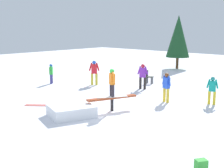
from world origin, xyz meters
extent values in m
plane|color=white|center=(0.00, 0.00, 0.00)|extent=(60.00, 60.00, 0.00)
cylinder|color=black|center=(0.00, 0.00, 0.28)|extent=(0.14, 0.14, 0.56)
cube|color=#A53F1E|center=(0.00, 0.00, 0.60)|extent=(2.37, 1.09, 0.08)
cube|color=white|center=(-1.84, 0.67, 0.24)|extent=(2.20, 2.02, 0.48)
cube|color=white|center=(0.00, 0.00, 0.66)|extent=(1.36, 0.94, 0.03)
cylinder|color=#2C2731|center=(-0.06, -0.11, 0.95)|extent=(0.14, 0.14, 0.55)
cylinder|color=#2C2731|center=(0.06, 0.11, 0.95)|extent=(0.14, 0.14, 0.55)
cube|color=orange|center=(0.00, 0.00, 1.47)|extent=(0.34, 0.38, 0.50)
cylinder|color=orange|center=(-0.10, -0.18, 1.58)|extent=(0.22, 0.29, 0.46)
cylinder|color=orange|center=(0.10, 0.18, 1.58)|extent=(0.22, 0.29, 0.46)
sphere|color=green|center=(0.00, 0.00, 1.83)|extent=(0.21, 0.21, 0.21)
cylinder|color=yellow|center=(4.15, -2.70, 0.33)|extent=(0.13, 0.13, 0.66)
cylinder|color=yellow|center=(4.23, -2.93, 0.33)|extent=(0.13, 0.13, 0.66)
cube|color=#129C8C|center=(4.19, -2.82, 0.92)|extent=(0.28, 0.36, 0.52)
cylinder|color=#129C8C|center=(4.13, -2.63, 1.04)|extent=(0.13, 0.20, 0.46)
cylinder|color=#129C8C|center=(4.25, -3.00, 1.04)|extent=(0.13, 0.20, 0.46)
sphere|color=teal|center=(4.19, -2.82, 1.28)|extent=(0.20, 0.20, 0.20)
cylinder|color=gold|center=(3.01, -1.04, 0.36)|extent=(0.14, 0.14, 0.72)
cylinder|color=gold|center=(3.08, -0.78, 0.36)|extent=(0.14, 0.14, 0.72)
cube|color=blue|center=(3.05, -0.91, 1.00)|extent=(0.29, 0.38, 0.56)
cylinder|color=blue|center=(2.99, -1.11, 1.13)|extent=(0.13, 0.21, 0.49)
cylinder|color=blue|center=(3.11, -0.71, 1.13)|extent=(0.13, 0.21, 0.49)
sphere|color=brown|center=(3.05, -0.91, 1.39)|extent=(0.22, 0.22, 0.22)
cylinder|color=#292421|center=(4.96, 1.85, 0.36)|extent=(0.15, 0.15, 0.73)
cylinder|color=#292421|center=(4.86, 2.12, 0.36)|extent=(0.15, 0.15, 0.73)
cube|color=purple|center=(4.91, 1.99, 1.02)|extent=(0.33, 0.42, 0.59)
cylinder|color=purple|center=(4.99, 1.77, 1.15)|extent=(0.17, 0.25, 0.52)
cylinder|color=purple|center=(4.83, 2.20, 1.15)|extent=(0.17, 0.25, 0.52)
sphere|color=red|center=(4.91, 1.99, 1.43)|extent=(0.23, 0.23, 0.23)
cylinder|color=gold|center=(3.74, 5.22, 0.38)|extent=(0.15, 0.15, 0.76)
cylinder|color=gold|center=(3.95, 5.02, 0.38)|extent=(0.15, 0.15, 0.76)
cube|color=red|center=(3.84, 5.12, 1.06)|extent=(0.42, 0.42, 0.60)
cylinder|color=red|center=(3.67, 5.28, 1.20)|extent=(0.23, 0.23, 0.54)
cylinder|color=red|center=(4.01, 4.96, 1.20)|extent=(0.23, 0.23, 0.54)
sphere|color=blue|center=(3.84, 5.12, 1.48)|extent=(0.24, 0.24, 0.24)
cylinder|color=navy|center=(2.33, 7.65, 0.31)|extent=(0.13, 0.13, 0.62)
cylinder|color=navy|center=(2.14, 7.50, 0.31)|extent=(0.13, 0.13, 0.62)
cube|color=green|center=(2.24, 7.58, 0.87)|extent=(0.36, 0.34, 0.50)
cylinder|color=green|center=(2.38, 7.70, 0.98)|extent=(0.21, 0.19, 0.45)
cylinder|color=green|center=(2.09, 7.46, 0.98)|extent=(0.21, 0.19, 0.45)
sphere|color=blue|center=(2.24, 7.58, 1.22)|extent=(0.20, 0.20, 0.20)
cube|color=#E8685C|center=(-1.75, 3.29, 0.01)|extent=(1.00, 1.16, 0.02)
cube|color=#3F3F44|center=(6.68, 2.54, 0.22)|extent=(0.39, 0.13, 0.44)
cube|color=#3F3F44|center=(6.59, 2.89, 0.22)|extent=(0.39, 0.13, 0.44)
cube|color=black|center=(6.63, 2.72, 0.46)|extent=(0.53, 0.53, 0.04)
cube|color=black|center=(6.59, 2.91, 0.68)|extent=(0.44, 0.14, 0.40)
cube|color=green|center=(-2.84, -5.83, 0.17)|extent=(0.37, 0.34, 0.34)
cylinder|color=#4C331E|center=(14.41, 5.29, 0.52)|extent=(0.24, 0.24, 1.05)
cone|color=#194723|center=(14.41, 5.29, 2.90)|extent=(2.09, 2.09, 3.71)
camera|label=1|loc=(-10.11, -9.32, 3.82)|focal=50.00mm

